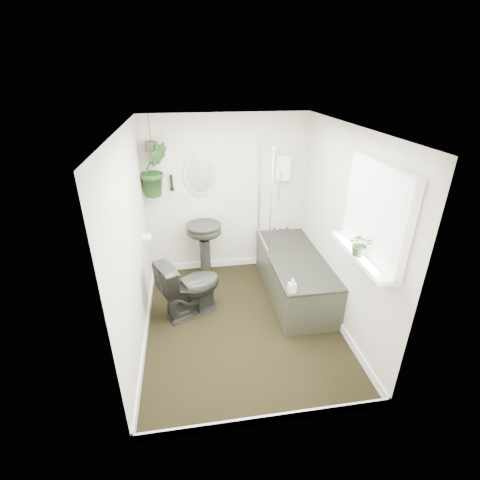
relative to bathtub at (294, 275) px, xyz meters
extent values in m
cube|color=black|center=(-0.80, -0.50, -0.30)|extent=(2.30, 2.80, 0.02)
cube|color=white|center=(-0.80, -0.50, 2.02)|extent=(2.30, 2.80, 0.02)
cube|color=beige|center=(-0.80, 0.91, 0.86)|extent=(2.30, 0.02, 2.30)
cube|color=beige|center=(-0.80, -1.91, 0.86)|extent=(2.30, 0.02, 2.30)
cube|color=beige|center=(-1.96, -0.50, 0.86)|extent=(0.02, 2.80, 2.30)
cube|color=beige|center=(0.36, -0.50, 0.86)|extent=(0.02, 2.80, 2.30)
cube|color=white|center=(-0.80, -0.50, -0.24)|extent=(2.30, 2.80, 0.10)
cube|color=white|center=(0.00, 0.84, 1.26)|extent=(0.20, 0.10, 0.35)
ellipsoid|color=#B9B0A3|center=(-1.16, 0.87, 1.21)|extent=(0.46, 0.03, 0.62)
cylinder|color=black|center=(-1.56, 0.86, 1.11)|extent=(0.04, 0.04, 0.22)
cylinder|color=white|center=(-1.90, 0.20, 0.61)|extent=(0.11, 0.11, 0.11)
cube|color=white|center=(0.29, -1.20, 1.36)|extent=(0.08, 1.00, 0.90)
cube|color=white|center=(0.22, -1.20, 0.94)|extent=(0.18, 1.00, 0.04)
cube|color=white|center=(0.24, -1.20, 1.36)|extent=(0.01, 0.86, 0.76)
imported|color=black|center=(-1.40, -0.21, 0.10)|extent=(0.88, 0.72, 0.78)
imported|color=black|center=(0.17, -1.24, 1.07)|extent=(0.25, 0.24, 0.22)
imported|color=black|center=(-1.77, 0.75, 1.33)|extent=(0.48, 0.43, 0.72)
imported|color=black|center=(-0.29, -0.79, 0.38)|extent=(0.09, 0.09, 0.17)
cylinder|color=#3D3626|center=(-1.77, 0.75, 1.63)|extent=(0.16, 0.16, 0.12)
camera|label=1|loc=(-1.35, -3.86, 2.50)|focal=26.00mm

